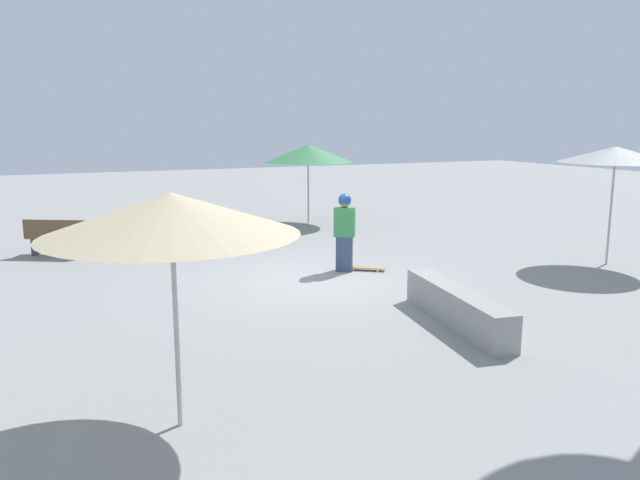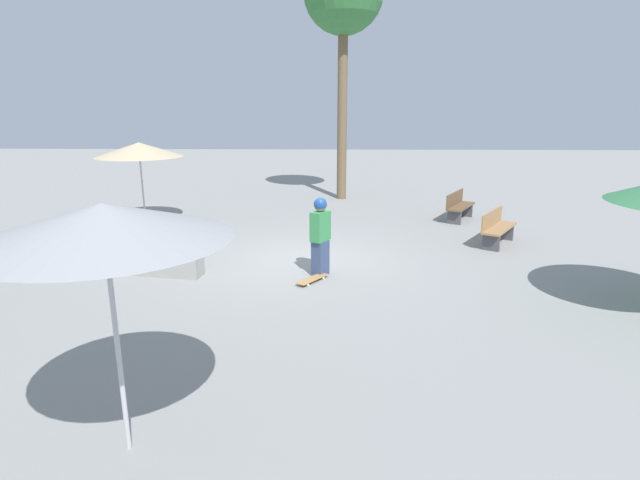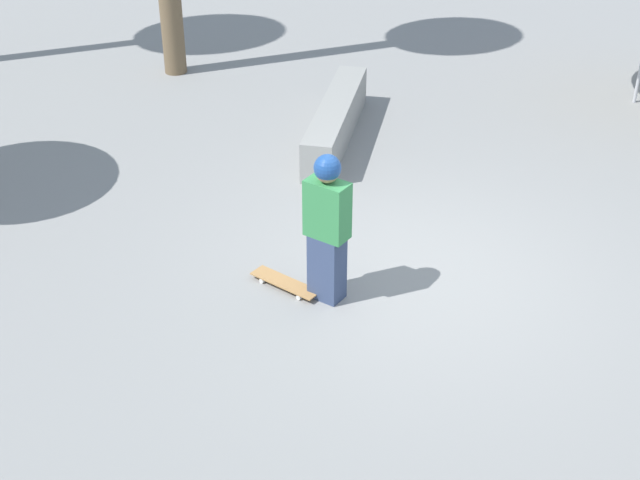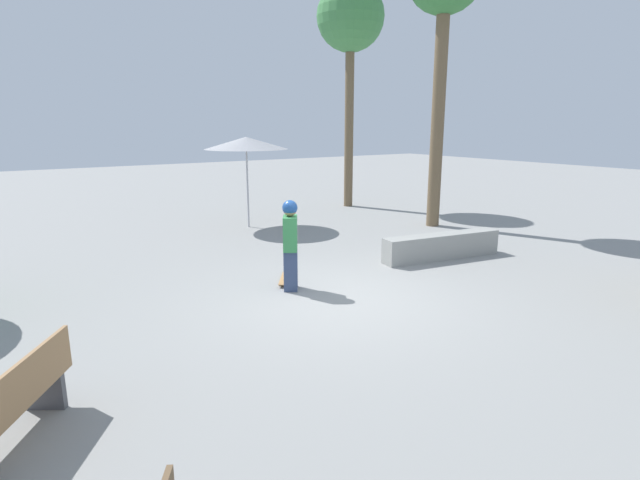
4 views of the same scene
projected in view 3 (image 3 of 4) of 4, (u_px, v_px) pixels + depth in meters
name	position (u px, v px, depth m)	size (l,w,h in m)	color
ground_plane	(416.00, 274.00, 9.48)	(60.00, 60.00, 0.00)	gray
skater_main	(327.00, 224.00, 8.67)	(0.43, 0.49, 1.60)	#38476B
skateboard	(285.00, 283.00, 9.23)	(0.63, 0.77, 0.07)	#B7844C
concrete_ledge	(336.00, 121.00, 12.23)	(2.84, 0.85, 0.54)	gray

